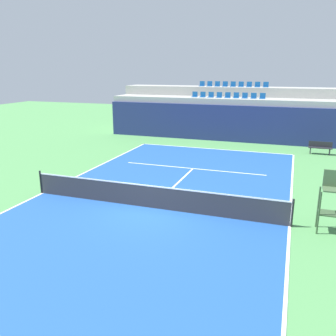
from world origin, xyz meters
The scene contains 15 objects.
ground_plane centered at (0.00, 0.00, 0.00)m, with size 80.00×80.00×0.00m, color #4C8C4C.
court_surface centered at (0.00, 0.00, 0.01)m, with size 11.00×24.00×0.01m, color #1E4C99.
baseline_far centered at (0.00, 11.95, 0.01)m, with size 11.00×0.10×0.00m, color white.
sideline_left centered at (-5.45, 0.00, 0.01)m, with size 0.10×24.00×0.00m, color white.
sideline_right centered at (5.45, 0.00, 0.01)m, with size 0.10×24.00×0.00m, color white.
service_line_far centered at (0.00, 6.40, 0.01)m, with size 8.26×0.10×0.00m, color white.
centre_service_line centered at (0.00, 3.20, 0.01)m, with size 0.10×6.40×0.00m, color white.
back_wall centered at (0.00, 15.16, 1.42)m, with size 19.41×0.30×2.84m, color navy.
stands_tier_lower centered at (0.00, 16.51, 1.65)m, with size 19.41×2.40×3.31m, color #9E9E99.
stands_tier_upper centered at (0.00, 18.91, 2.04)m, with size 19.41×2.40×4.08m, color #9E9E99.
seating_row_lower centered at (0.00, 16.60, 3.43)m, with size 5.98×0.44×0.44m.
seating_row_upper centered at (0.00, 19.00, 4.21)m, with size 5.98×0.44×0.44m.
tennis_net centered at (0.00, 0.00, 0.51)m, with size 11.08×0.08×1.07m.
umpire_chair centered at (6.70, 0.06, 1.19)m, with size 0.76×0.66×2.20m.
player_bench centered at (7.10, 12.80, 0.51)m, with size 1.50×0.40×0.85m.
Camera 1 is at (5.24, -12.77, 5.56)m, focal length 38.07 mm.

